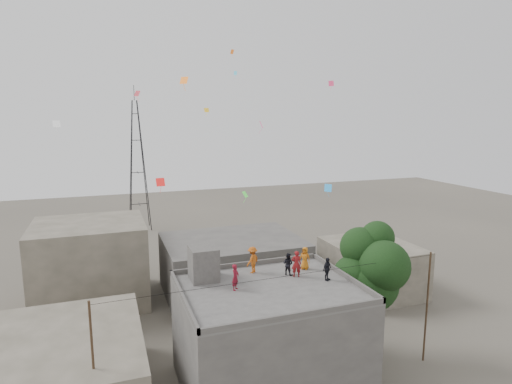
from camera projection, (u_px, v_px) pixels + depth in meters
main_building at (269, 337)px, 24.92m from camera, size 10.00×8.00×6.10m
parapet at (269, 286)px, 24.37m from camera, size 10.00×8.00×0.30m
stair_head_box at (203, 263)px, 25.56m from camera, size 1.60×1.80×2.00m
neighbor_west at (68, 372)px, 23.29m from camera, size 8.00×10.00×4.00m
neighbor_north at (233, 265)px, 38.66m from camera, size 12.00×9.00×5.00m
neighbor_northwest at (91, 263)px, 36.34m from camera, size 9.00×8.00×7.00m
neighbor_east at (371, 267)px, 39.00m from camera, size 7.00×8.00×4.40m
tree at (372, 269)px, 27.40m from camera, size 4.90×4.60×9.10m
utility_line at (285, 334)px, 23.79m from camera, size 20.12×0.62×7.40m
transmission_tower at (137, 166)px, 59.62m from camera, size 2.97×2.97×20.01m
person_red_adult at (296, 264)px, 25.99m from camera, size 0.70×0.57×1.64m
person_orange_child at (305, 258)px, 27.33m from camera, size 0.83×0.83×1.45m
person_dark_child at (288, 264)px, 26.36m from camera, size 0.83×0.85×1.38m
person_dark_adult at (327, 269)px, 25.44m from camera, size 0.88×0.70×1.40m
person_orange_adult at (253, 260)px, 26.69m from camera, size 1.23×1.14×1.67m
person_red_child at (235, 277)px, 24.02m from camera, size 0.63×0.65×1.50m
kites at (230, 126)px, 30.82m from camera, size 21.23×19.69×10.97m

